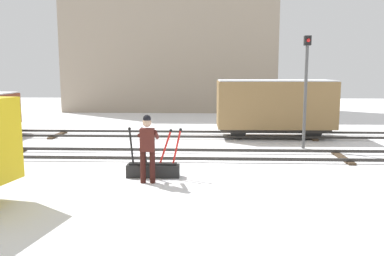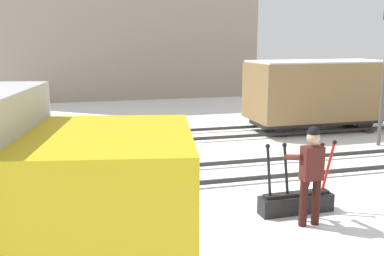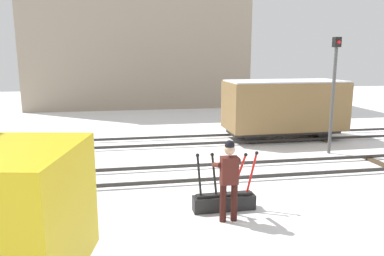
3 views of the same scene
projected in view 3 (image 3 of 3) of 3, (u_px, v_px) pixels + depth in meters
The scene contains 8 objects.
ground_plane at pixel (215, 175), 11.54m from camera, with size 60.00×60.00×0.00m, color white.
track_main_line at pixel (215, 172), 11.52m from camera, with size 44.00×1.94×0.18m.
track_siding_near at pixel (191, 140), 15.80m from camera, with size 44.00×1.94×0.18m.
switch_lever_frame at pixel (224, 200), 8.92m from camera, with size 1.60×0.39×1.45m.
rail_worker at pixel (229, 175), 8.18m from camera, with size 0.54×0.71×1.88m.
signal_post at pixel (334, 85), 13.63m from camera, with size 0.24×0.32×4.34m.
apartment_building at pixel (138, 20), 27.03m from camera, with size 15.82×6.04×12.44m.
freight_car_near_switch at pixel (284, 106), 16.24m from camera, with size 5.18×2.32×2.62m.
Camera 3 is at (-2.61, -10.75, 3.69)m, focal length 34.46 mm.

